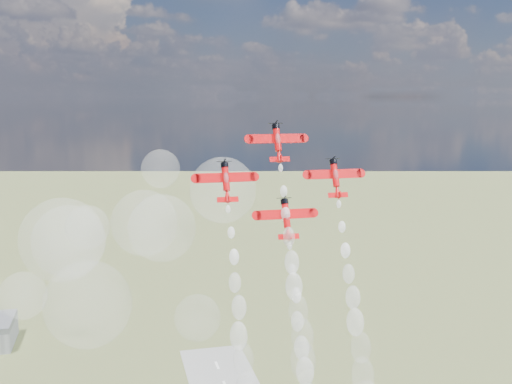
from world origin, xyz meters
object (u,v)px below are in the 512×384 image
at_px(plane_lead, 278,142).
at_px(plane_left, 226,181).
at_px(plane_right, 335,177).
at_px(plane_slot, 286,218).

bearing_deg(plane_lead, plane_left, -163.64).
relative_size(plane_right, plane_slot, 1.00).
height_order(plane_left, plane_right, same).
height_order(plane_left, plane_slot, plane_left).
relative_size(plane_lead, plane_right, 1.00).
bearing_deg(plane_left, plane_lead, 16.36).
bearing_deg(plane_left, plane_right, 0.00).
xyz_separation_m(plane_left, plane_slot, (12.88, -3.78, -8.19)).
bearing_deg(plane_left, plane_slot, -16.36).
bearing_deg(plane_lead, plane_right, -16.36).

